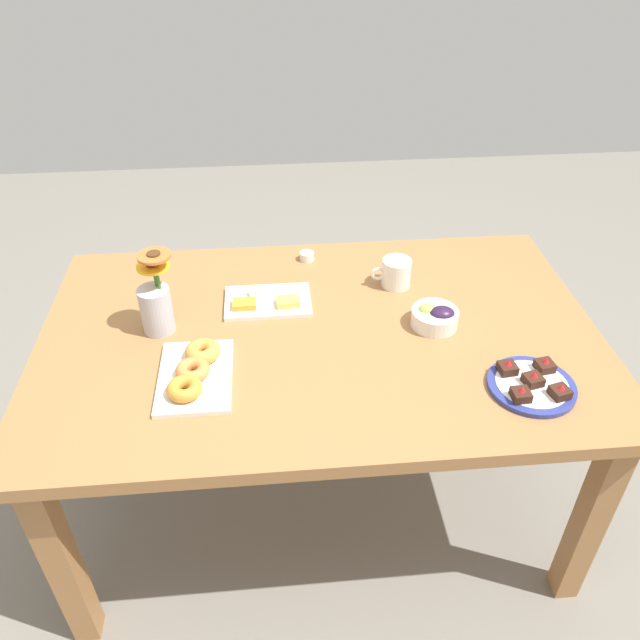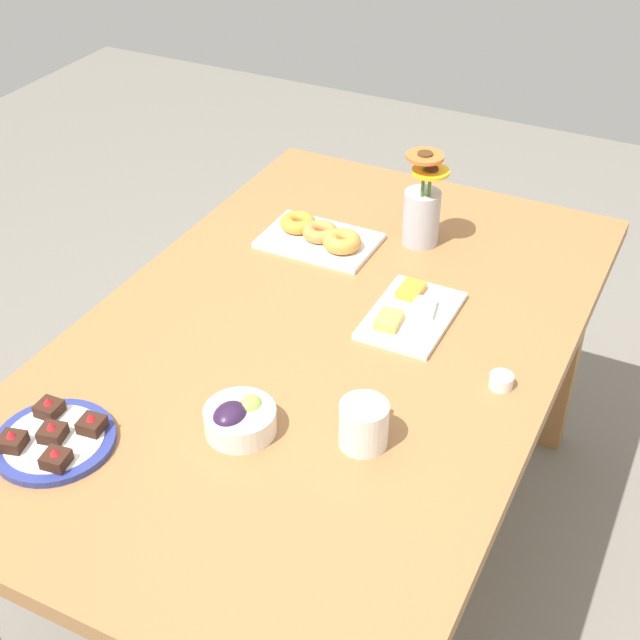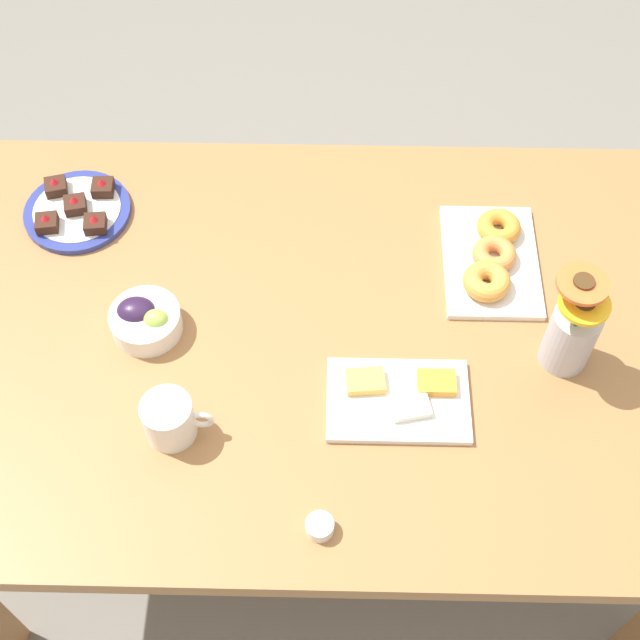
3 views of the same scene
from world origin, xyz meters
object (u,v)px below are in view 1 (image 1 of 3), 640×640
Objects in this scene: dessert_plate at (532,385)px; flower_vase at (156,304)px; croissant_platter at (195,372)px; jam_cup_honey at (307,256)px; cheese_platter at (267,301)px; grape_bowl at (435,317)px; dining_table at (320,354)px; coffee_mug at (396,272)px.

flower_vase is at bearing -19.12° from dessert_plate.
croissant_platter is 0.66m from jam_cup_honey.
grape_bowl is at bearing 162.40° from cheese_platter.
dining_table is 6.15× the size of cheese_platter.
cheese_platter is (0.15, -0.15, 0.10)m from dining_table.
cheese_platter is 1.16× the size of dessert_plate.
coffee_mug is 0.50× the size of flower_vase.
croissant_platter is 0.87m from dessert_plate.
jam_cup_honey is (-0.14, -0.25, 0.00)m from cheese_platter.
dining_table is 0.40m from croissant_platter.
grape_bowl is 0.79m from flower_vase.
grape_bowl is 0.34m from dessert_plate.
cheese_platter is 0.37m from croissant_platter.
dining_table is 5.71× the size of croissant_platter.
dining_table is 6.35× the size of flower_vase.
flower_vase reaches higher than coffee_mug.
cheese_platter reaches higher than jam_cup_honey.
dessert_plate reaches higher than cheese_platter.
dining_table is 11.80× the size of grape_bowl.
croissant_platter is 5.83× the size of jam_cup_honey.
coffee_mug is at bearing -147.17° from croissant_platter.
dining_table is 33.33× the size of jam_cup_honey.
croissant_platter is at bearing 32.83° from coffee_mug.
dining_table is at bearing 91.13° from jam_cup_honey.
cheese_platter is at bearing -45.21° from dining_table.
grape_bowl is 0.70m from croissant_platter.
grape_bowl is (-0.07, 0.22, -0.02)m from coffee_mug.
grape_bowl is 0.52× the size of cheese_platter.
croissant_platter is at bearing 59.48° from jam_cup_honey.
dessert_plate reaches higher than croissant_platter.
flower_vase is (0.79, -0.05, 0.06)m from grape_bowl.
grape_bowl reaches higher than croissant_platter.
dining_table is at bearing -153.66° from croissant_platter.
dessert_plate is (-0.26, 0.51, -0.03)m from coffee_mug.
coffee_mug is 0.56× the size of dessert_plate.
grape_bowl reaches higher than jam_cup_honey.
jam_cup_honey reaches higher than dining_table.
croissant_platter is at bearing 26.34° from dining_table.
jam_cup_honey is (0.01, -0.40, 0.10)m from dining_table.
jam_cup_honey is at bearing -119.34° from cheese_platter.
grape_bowl is at bearing 179.33° from dining_table.
croissant_platter is (0.34, 0.17, 0.11)m from dining_table.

